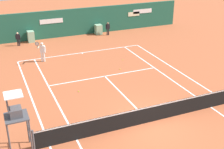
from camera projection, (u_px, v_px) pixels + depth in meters
name	position (u px, v px, depth m)	size (l,w,h in m)	color
ground_plane	(144.00, 117.00, 16.50)	(80.00, 80.00, 0.01)	#B25633
tennis_net	(150.00, 114.00, 15.81)	(12.10, 0.10, 1.07)	#4C4C51
sponsor_back_wall	(65.00, 24.00, 29.80)	(25.00, 1.02, 2.66)	#1E5642
umpire_chair	(16.00, 114.00, 13.12)	(1.00, 1.00, 2.87)	#47474C
player_on_baseline	(42.00, 50.00, 23.62)	(0.80, 0.62, 1.78)	white
ball_kid_left_post	(18.00, 38.00, 27.31)	(0.41, 0.21, 1.26)	black
ball_kid_right_post	(108.00, 28.00, 30.41)	(0.44, 0.19, 1.31)	black
tennis_ball_mid_court	(79.00, 91.00, 19.19)	(0.07, 0.07, 0.07)	#CCE033
tennis_ball_near_service_line	(120.00, 69.00, 22.52)	(0.07, 0.07, 0.07)	#CCE033
tennis_ball_by_sideline	(123.00, 60.00, 24.24)	(0.07, 0.07, 0.07)	#CCE033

